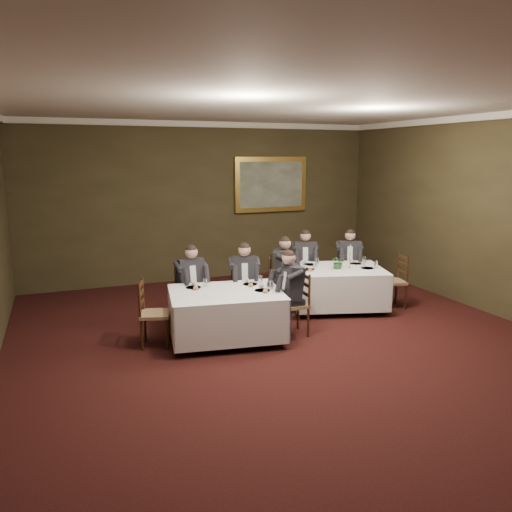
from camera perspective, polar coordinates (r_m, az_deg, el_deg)
ground at (r=7.15m, az=5.71°, el=-11.55°), size 10.00×10.00×0.00m
ceiling at (r=6.62m, az=6.34°, el=17.56°), size 8.00×10.00×0.10m
back_wall at (r=11.30m, az=-5.89°, el=6.14°), size 8.00×0.10×3.50m
crown_molding at (r=6.61m, az=6.33°, el=17.05°), size 8.00×10.00×0.12m
table_main at (r=9.29m, az=9.21°, el=-3.26°), size 1.97×1.71×0.67m
table_second at (r=7.66m, az=-3.44°, el=-6.35°), size 1.88×1.54×0.67m
chair_main_backleft at (r=10.05m, az=5.49°, el=-3.01°), size 0.56×0.55×1.00m
diner_main_backleft at (r=9.98m, az=5.53°, el=-1.76°), size 0.54×0.59×1.35m
chair_main_backright at (r=10.25m, az=10.45°, el=-2.86°), size 0.58×0.57×1.00m
diner_main_backright at (r=10.18m, az=10.51°, el=-1.63°), size 0.57×0.60×1.35m
chair_main_endleft at (r=9.13m, az=2.69°, el=-4.45°), size 0.57×0.58×1.00m
diner_main_endleft at (r=9.07m, az=2.78°, el=-3.07°), size 0.61×0.57×1.35m
chair_main_endright at (r=9.64m, az=15.31°, el=-4.00°), size 0.50×0.51×1.00m
chair_sec_backleft at (r=8.47m, az=-7.47°, el=-5.82°), size 0.48×0.46×1.00m
diner_sec_backleft at (r=8.40m, az=-7.48°, el=-4.36°), size 0.45×0.52×1.35m
chair_sec_backright at (r=8.60m, az=-1.37°, el=-5.47°), size 0.53×0.52×1.00m
diner_sec_backright at (r=8.52m, az=-1.37°, el=-4.02°), size 0.51×0.57×1.35m
chair_sec_endright at (r=7.94m, az=4.28°, el=-6.95°), size 0.44×0.46×1.00m
diner_sec_endright at (r=7.87m, az=4.23°, el=-5.38°), size 0.50×0.43×1.35m
chair_sec_endleft at (r=7.62m, az=-11.48°, el=-7.96°), size 0.53×0.54×1.00m
centerpiece at (r=9.13m, az=9.38°, el=-0.58°), size 0.27×0.23×0.28m
candlestick at (r=9.25m, az=10.68°, el=-0.34°), size 0.06×0.06×0.44m
place_setting_table_main at (r=9.49m, az=6.31°, el=-0.72°), size 0.33×0.31×0.14m
place_setting_table_second at (r=7.88m, az=-6.86°, el=-3.27°), size 0.33×0.31×0.14m
painting at (r=11.74m, az=1.71°, el=8.17°), size 1.78×0.09×1.27m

